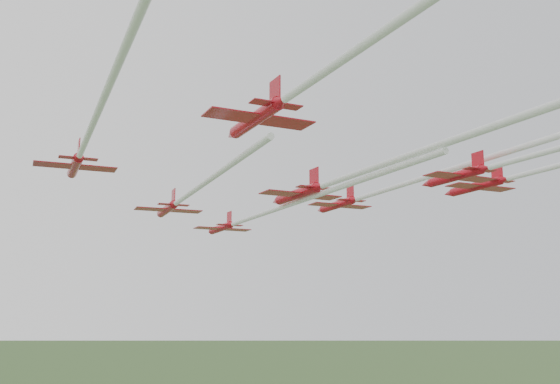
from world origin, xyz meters
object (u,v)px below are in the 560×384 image
jet_row3_mid (346,177)px  jet_row3_right (549,168)px  jet_row3_left (95,120)px  jet_row4_left (338,62)px  jet_row2_right (374,193)px  jet_lead (258,215)px  jet_row2_left (183,198)px

jet_row3_mid → jet_row3_right: 26.93m
jet_row3_left → jet_row4_left: jet_row4_left is taller
jet_row4_left → jet_row2_right: bearing=52.8°
jet_lead → jet_row3_mid: 24.38m
jet_row2_left → jet_row3_left: jet_row3_left is taller
jet_row2_left → jet_row4_left: bearing=-87.1°
jet_row3_mid → jet_row3_right: jet_row3_right is taller
jet_row2_right → jet_row3_mid: jet_row2_right is taller
jet_lead → jet_row2_left: size_ratio=1.39×
jet_row3_mid → jet_row4_left: size_ratio=0.86×
jet_lead → jet_row3_left: bearing=-129.8°
jet_row3_right → jet_row4_left: jet_row3_right is taller
jet_lead → jet_row2_left: 15.03m
jet_row2_left → jet_row4_left: (-5.71, -36.84, 3.37)m
jet_row3_left → jet_row4_left: size_ratio=1.00×
jet_row2_right → jet_row3_mid: bearing=-130.3°
jet_row3_left → jet_row3_right: bearing=8.6°
jet_row3_right → jet_row4_left: 43.07m
jet_lead → jet_row3_mid: jet_row3_mid is taller
jet_row3_left → jet_row3_mid: 28.49m
jet_row2_right → jet_row4_left: size_ratio=0.84×
jet_row3_mid → jet_row3_right: bearing=-7.8°
jet_row2_left → jet_row2_right: bearing=2.4°
jet_row3_left → jet_row4_left: (12.41, -13.57, 2.72)m
jet_row3_right → jet_row2_left: bearing=154.0°
jet_row3_right → jet_row2_right: bearing=122.2°
jet_row2_right → jet_row4_left: 46.04m
jet_lead → jet_row3_left: size_ratio=1.01×
jet_lead → jet_row3_left: jet_row3_left is taller
jet_row2_left → jet_row3_mid: 21.19m
jet_row2_left → jet_row3_right: (35.86, -25.55, 3.46)m
jet_lead → jet_row2_right: (12.98, -9.82, 2.96)m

